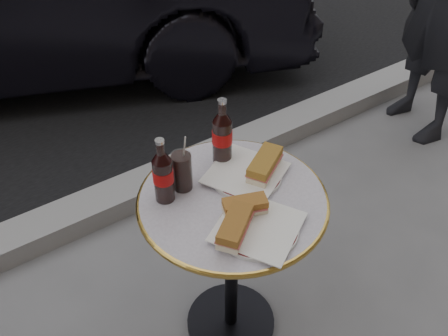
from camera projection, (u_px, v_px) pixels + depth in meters
ground at (231, 324)px, 2.08m from camera, size 80.00×80.00×0.00m
curb at (133, 192)px, 2.61m from camera, size 40.00×0.20×0.12m
bistro_table at (232, 268)px, 1.84m from camera, size 0.62×0.62×0.73m
plate_left at (258, 229)px, 1.49m from camera, size 0.32×0.32×0.01m
plate_right at (246, 174)px, 1.68m from camera, size 0.31×0.31×0.01m
sandwich_left_a at (235, 227)px, 1.45m from camera, size 0.17×0.15×0.05m
sandwich_left_b at (245, 207)px, 1.52m from camera, size 0.15×0.10×0.05m
sandwich_right at (265, 165)px, 1.66m from camera, size 0.18×0.15×0.06m
cola_bottle_left at (163, 170)px, 1.52m from camera, size 0.08×0.08×0.24m
cola_bottle_right at (222, 131)px, 1.66m from camera, size 0.09×0.09×0.25m
cola_glass at (182, 171)px, 1.59m from camera, size 0.09×0.09×0.14m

